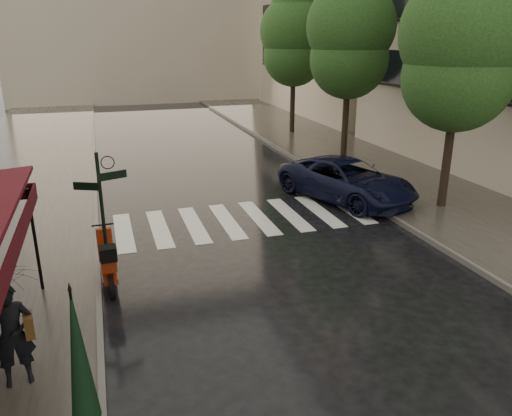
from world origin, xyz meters
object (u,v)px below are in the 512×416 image
scooter (108,262)px  parked_car (347,180)px  pedestrian_with_umbrella (5,291)px  parasol_front (79,355)px

scooter → parked_car: (8.20, 4.14, 0.12)m
pedestrian_with_umbrella → parked_car: 12.26m
parked_car → parasol_front: (-8.65, -8.81, 0.64)m
scooter → parked_car: 9.18m
pedestrian_with_umbrella → parked_car: size_ratio=0.49×
parasol_front → scooter: bearing=84.4°
pedestrian_with_umbrella → parasol_front: size_ratio=1.09×
pedestrian_with_umbrella → parasol_front: (1.06, -1.41, -0.43)m
pedestrian_with_umbrella → parasol_front: 1.81m
pedestrian_with_umbrella → scooter: 3.79m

